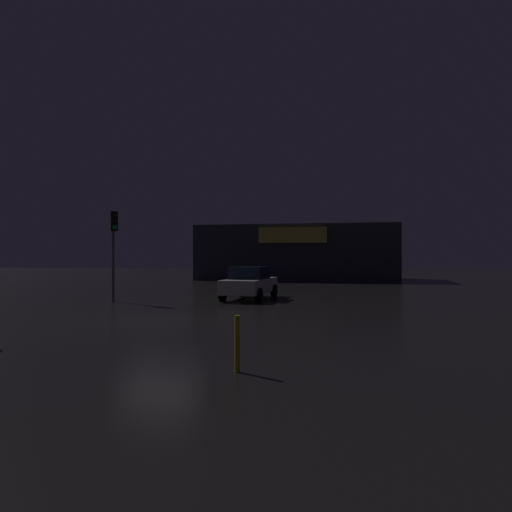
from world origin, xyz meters
TOP-DOWN VIEW (x-y plane):
  - ground_plane at (0.00, 0.00)m, footprint 120.00×120.00m
  - store_building at (0.60, 29.03)m, footprint 16.79×8.07m
  - traffic_signal_main at (-4.66, 5.74)m, footprint 0.41×0.43m
  - car_near at (0.95, 8.45)m, footprint 2.10×4.51m
  - bollard_kerb_a at (4.18, -6.31)m, footprint 0.10×0.10m

SIDE VIEW (x-z plane):
  - ground_plane at x=0.00m, z-range 0.00..0.00m
  - bollard_kerb_a at x=4.18m, z-range 0.00..1.01m
  - car_near at x=0.95m, z-range 0.01..1.57m
  - store_building at x=0.60m, z-range 0.00..4.64m
  - traffic_signal_main at x=-4.66m, z-range 0.97..5.03m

